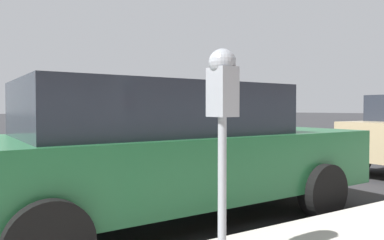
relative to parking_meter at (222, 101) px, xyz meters
The scene contains 3 objects.
ground_plane 3.16m from the parking_meter, 19.93° to the left, with size 220.00×220.00×0.00m, color #2B2B2D.
parking_meter is the anchor object (origin of this frame).
car_green 1.79m from the parking_meter, 14.61° to the right, with size 2.15×4.99×1.55m.
Camera 1 is at (-4.77, 0.56, 1.27)m, focal length 35.00 mm.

